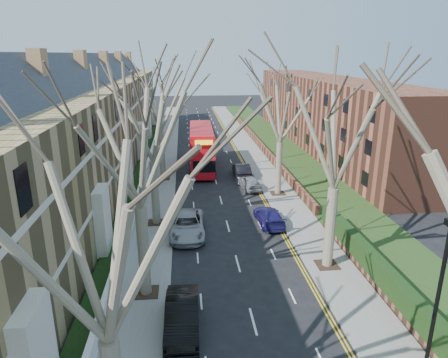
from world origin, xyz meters
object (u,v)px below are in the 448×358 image
object	(u,v)px
car_right_near	(269,216)
double_decker_bus	(202,149)
lamp_post	(434,320)
car_left_mid	(182,316)

from	to	relation	value
car_right_near	double_decker_bus	bearing A→B (deg)	-76.90
lamp_post	double_decker_bus	world-z (taller)	lamp_post
double_decker_bus	car_left_mid	distance (m)	29.45
lamp_post	car_right_near	distance (m)	19.10
car_left_mid	car_right_near	distance (m)	14.22
lamp_post	car_left_mid	distance (m)	11.32
lamp_post	car_right_near	xyz separation A→B (m)	(-1.62, 18.63, -3.90)
double_decker_bus	car_right_near	xyz separation A→B (m)	(4.64, -16.94, -1.73)
lamp_post	double_decker_bus	xyz separation A→B (m)	(-6.27, 35.57, -2.17)
lamp_post	car_left_mid	world-z (taller)	lamp_post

